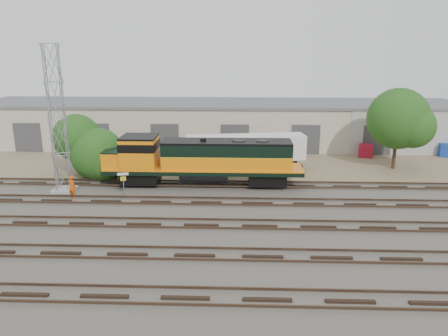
{
  "coord_description": "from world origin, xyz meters",
  "views": [
    {
      "loc": [
        2.6,
        -30.72,
        11.96
      ],
      "look_at": [
        1.29,
        4.0,
        2.2
      ],
      "focal_mm": 35.0,
      "sensor_mm": 36.0,
      "label": 1
    }
  ],
  "objects_px": {
    "locomotive": "(200,159)",
    "worker": "(72,187)",
    "signal_tower": "(58,122)",
    "semi_trailer": "(249,149)"
  },
  "relations": [
    {
      "from": "worker",
      "to": "locomotive",
      "type": "bearing_deg",
      "value": -133.89
    },
    {
      "from": "signal_tower",
      "to": "semi_trailer",
      "type": "height_order",
      "value": "signal_tower"
    },
    {
      "from": "locomotive",
      "to": "signal_tower",
      "type": "height_order",
      "value": "signal_tower"
    },
    {
      "from": "locomotive",
      "to": "worker",
      "type": "bearing_deg",
      "value": -159.85
    },
    {
      "from": "locomotive",
      "to": "signal_tower",
      "type": "distance_m",
      "value": 12.18
    },
    {
      "from": "signal_tower",
      "to": "worker",
      "type": "distance_m",
      "value": 5.5
    },
    {
      "from": "semi_trailer",
      "to": "locomotive",
      "type": "bearing_deg",
      "value": -140.22
    },
    {
      "from": "signal_tower",
      "to": "locomotive",
      "type": "bearing_deg",
      "value": 8.9
    },
    {
      "from": "worker",
      "to": "semi_trailer",
      "type": "bearing_deg",
      "value": -122.95
    },
    {
      "from": "signal_tower",
      "to": "semi_trailer",
      "type": "relative_size",
      "value": 1.03
    }
  ]
}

